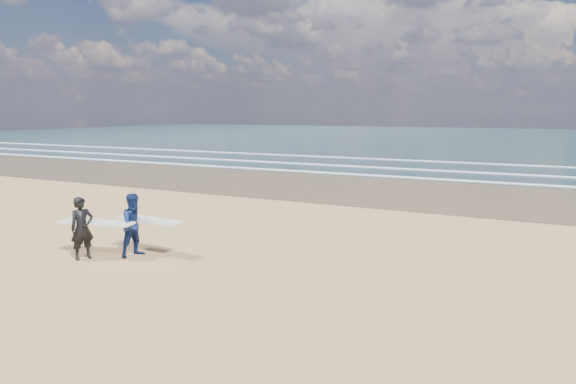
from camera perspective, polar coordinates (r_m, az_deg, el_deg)
The scene contains 2 objects.
surfer_near at distance 15.77m, azimuth -21.72°, elevation -3.68°, with size 2.26×1.25×1.80m.
surfer_far at distance 15.61m, azimuth -16.53°, elevation -3.49°, with size 2.22×1.20×1.85m.
Camera 1 is at (10.31, -9.19, 4.22)m, focal length 32.00 mm.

